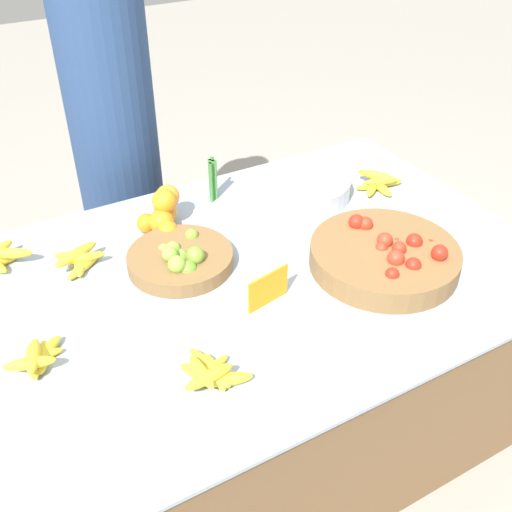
# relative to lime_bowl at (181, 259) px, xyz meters

# --- Properties ---
(ground_plane) EXTENTS (12.00, 12.00, 0.00)m
(ground_plane) POSITION_rel_lime_bowl_xyz_m (0.19, -0.13, -0.68)
(ground_plane) COLOR #A39E93
(market_table) EXTENTS (1.77, 1.19, 0.66)m
(market_table) POSITION_rel_lime_bowl_xyz_m (0.19, -0.13, -0.36)
(market_table) COLOR brown
(market_table) RESTS_ON ground_plane
(lime_bowl) EXTENTS (0.32, 0.32, 0.09)m
(lime_bowl) POSITION_rel_lime_bowl_xyz_m (0.00, 0.00, 0.00)
(lime_bowl) COLOR olive
(lime_bowl) RESTS_ON market_table
(tomato_basket) EXTENTS (0.45, 0.45, 0.11)m
(tomato_basket) POSITION_rel_lime_bowl_xyz_m (0.54, -0.31, 0.01)
(tomato_basket) COLOR olive
(tomato_basket) RESTS_ON market_table
(orange_pile) EXTENTS (0.16, 0.18, 0.14)m
(orange_pile) POSITION_rel_lime_bowl_xyz_m (0.04, 0.23, 0.03)
(orange_pile) COLOR orange
(orange_pile) RESTS_ON market_table
(metal_bowl) EXTENTS (0.33, 0.33, 0.07)m
(metal_bowl) POSITION_rel_lime_bowl_xyz_m (0.57, 0.18, 0.01)
(metal_bowl) COLOR silver
(metal_bowl) RESTS_ON market_table
(price_sign) EXTENTS (0.14, 0.03, 0.10)m
(price_sign) POSITION_rel_lime_bowl_xyz_m (0.14, -0.28, 0.02)
(price_sign) COLOR orange
(price_sign) RESTS_ON market_table
(veg_bundle) EXTENTS (0.04, 0.06, 0.15)m
(veg_bundle) POSITION_rel_lime_bowl_xyz_m (0.27, 0.32, 0.05)
(veg_bundle) COLOR #428438
(veg_bundle) RESTS_ON market_table
(banana_bunch_middle_left) EXTENTS (0.17, 0.17, 0.06)m
(banana_bunch_middle_left) POSITION_rel_lime_bowl_xyz_m (-0.27, 0.15, -0.00)
(banana_bunch_middle_left) COLOR yellow
(banana_bunch_middle_left) RESTS_ON market_table
(banana_bunch_front_left) EXTENTS (0.18, 0.18, 0.06)m
(banana_bunch_front_left) POSITION_rel_lime_bowl_xyz_m (-0.12, -0.46, -0.01)
(banana_bunch_front_left) COLOR yellow
(banana_bunch_front_left) RESTS_ON market_table
(banana_bunch_front_center) EXTENTS (0.17, 0.15, 0.06)m
(banana_bunch_front_center) POSITION_rel_lime_bowl_xyz_m (-0.48, -0.21, -0.00)
(banana_bunch_front_center) COLOR yellow
(banana_bunch_front_center) RESTS_ON market_table
(banana_bunch_middle_right) EXTENTS (0.19, 0.18, 0.06)m
(banana_bunch_middle_right) POSITION_rel_lime_bowl_xyz_m (0.84, 0.08, -0.00)
(banana_bunch_middle_right) COLOR yellow
(banana_bunch_middle_right) RESTS_ON market_table
(vendor_person) EXTENTS (0.34, 0.34, 1.58)m
(vendor_person) POSITION_rel_lime_bowl_xyz_m (0.07, 0.80, 0.04)
(vendor_person) COLOR navy
(vendor_person) RESTS_ON ground_plane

